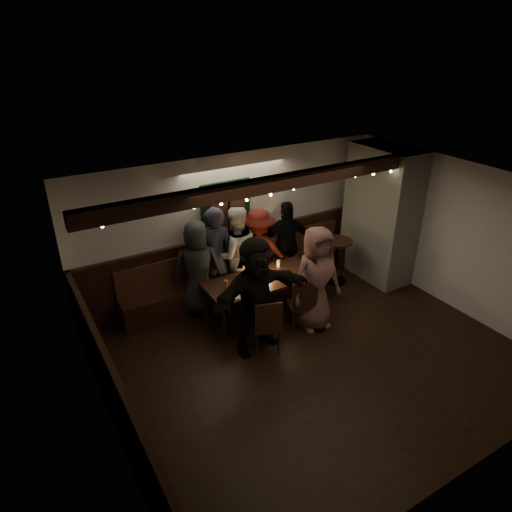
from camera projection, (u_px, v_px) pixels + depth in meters
room at (317, 244)px, 8.07m from camera, size 6.02×5.01×2.62m
dining_table at (262, 282)px, 7.72m from camera, size 1.97×0.84×0.85m
chair_near_left at (267, 323)px, 6.85m from camera, size 0.53×0.53×0.93m
chair_near_right at (303, 303)px, 7.38m from camera, size 0.53×0.53×0.91m
chair_end at (320, 270)px, 8.36m from camera, size 0.43×0.43×0.92m
high_top at (337, 256)px, 8.81m from camera, size 0.56×0.56×0.89m
person_a at (198, 268)px, 7.73m from camera, size 0.95×0.77×1.69m
person_b at (215, 257)px, 7.95m from camera, size 0.77×0.61×1.85m
person_c at (235, 254)px, 8.10m from camera, size 0.96×0.79×1.79m
person_d at (258, 251)px, 8.40m from camera, size 1.20×0.95×1.63m
person_e at (287, 244)px, 8.60m from camera, size 1.07×0.73×1.69m
person_f at (256, 295)px, 6.78m from camera, size 1.79×0.76×1.87m
person_g at (316, 279)px, 7.31m from camera, size 0.91×0.62×1.79m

